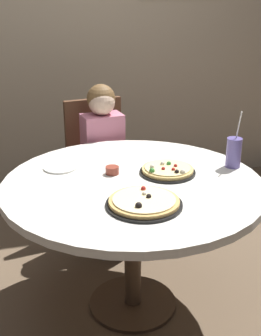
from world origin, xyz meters
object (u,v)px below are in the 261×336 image
at_px(plate_small, 60,167).
at_px(pizza_cheese, 144,202).
at_px(dining_table, 133,197).
at_px(chair_wooden, 98,161).
at_px(diner_child, 107,177).
at_px(pizza_veggie, 167,170).
at_px(soda_cup, 234,152).
at_px(sauce_bowl, 112,170).

bearing_deg(plate_small, pizza_cheese, -60.42).
height_order(dining_table, chair_wooden, chair_wooden).
bearing_deg(chair_wooden, diner_child, -82.65).
bearing_deg(dining_table, pizza_veggie, 14.73).
xyz_separation_m(diner_child, plate_small, (-0.34, -0.44, 0.27)).
xyz_separation_m(chair_wooden, pizza_cheese, (-0.01, -1.17, 0.24)).
height_order(chair_wooden, soda_cup, soda_cup).
bearing_deg(pizza_cheese, plate_small, 119.58).
bearing_deg(chair_wooden, sauce_bowl, -94.98).
relative_size(diner_child, soda_cup, 3.52).
xyz_separation_m(soda_cup, sauce_bowl, (-0.65, 0.06, -0.06)).
relative_size(diner_child, plate_small, 6.01).
xyz_separation_m(dining_table, diner_child, (0.01, 0.71, -0.18)).
distance_m(chair_wooden, pizza_veggie, 0.89).
relative_size(pizza_veggie, pizza_cheese, 0.85).
distance_m(pizza_cheese, soda_cup, 0.68).
xyz_separation_m(pizza_veggie, plate_small, (-0.53, 0.21, -0.01)).
bearing_deg(pizza_cheese, pizza_veggie, 56.09).
bearing_deg(dining_table, soda_cup, 5.33).
distance_m(soda_cup, sauce_bowl, 0.65).
height_order(chair_wooden, pizza_cheese, chair_wooden).
distance_m(pizza_veggie, plate_small, 0.57).
xyz_separation_m(chair_wooden, plate_small, (-0.32, -0.62, 0.22)).
distance_m(pizza_veggie, sauce_bowl, 0.29).
relative_size(dining_table, diner_child, 1.21).
distance_m(sauce_bowl, plate_small, 0.29).
relative_size(diner_child, pizza_veggie, 3.73).
bearing_deg(sauce_bowl, plate_small, 149.74).
bearing_deg(sauce_bowl, pizza_veggie, -12.95).
xyz_separation_m(dining_table, soda_cup, (0.57, 0.05, 0.17)).
height_order(pizza_veggie, sauce_bowl, pizza_veggie).
bearing_deg(pizza_cheese, chair_wooden, 89.45).
bearing_deg(plate_small, pizza_veggie, -21.69).
height_order(diner_child, pizza_veggie, diner_child).
bearing_deg(dining_table, sauce_bowl, 124.55).
height_order(pizza_veggie, pizza_cheese, same).
relative_size(chair_wooden, soda_cup, 3.09).
bearing_deg(chair_wooden, pizza_veggie, -75.81).
height_order(chair_wooden, sauce_bowl, chair_wooden).
bearing_deg(pizza_veggie, plate_small, 158.31).
bearing_deg(dining_table, diner_child, 89.14).
bearing_deg(pizza_cheese, soda_cup, 29.27).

